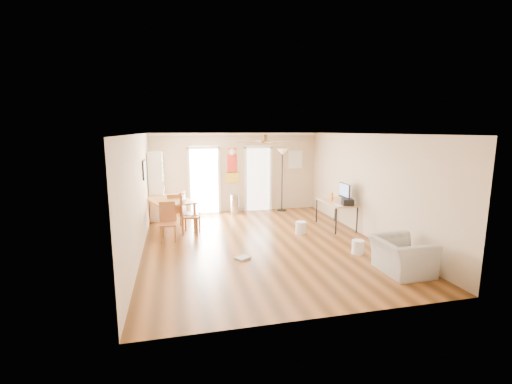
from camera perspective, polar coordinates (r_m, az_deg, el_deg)
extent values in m
plane|color=brown|center=(8.50, 0.94, -8.34)|extent=(7.00, 7.00, 0.00)
cube|color=red|center=(11.51, -3.91, 4.36)|extent=(0.46, 0.03, 1.10)
cube|color=white|center=(12.03, 6.41, 5.29)|extent=(0.50, 0.04, 0.60)
cube|color=black|center=(9.30, -17.78, 3.50)|extent=(0.04, 0.66, 0.48)
cylinder|color=#B5B4B7|center=(11.38, -3.47, -1.99)|extent=(0.37, 0.37, 0.63)
cube|color=silver|center=(9.45, 13.35, -2.12)|extent=(0.20, 0.42, 0.02)
cube|color=black|center=(9.55, 14.71, -1.59)|extent=(0.35, 0.38, 0.17)
cylinder|color=orange|center=(10.03, 12.29, -0.76)|extent=(0.09, 0.09, 0.23)
cylinder|color=silver|center=(9.31, 7.31, -5.77)|extent=(0.32, 0.32, 0.32)
cylinder|color=white|center=(8.09, 16.29, -8.60)|extent=(0.27, 0.27, 0.30)
cube|color=#A6A7A1|center=(7.52, -2.18, -10.70)|extent=(0.36, 0.34, 0.04)
imported|color=#A8A8A3|center=(7.27, 22.65, -9.58)|extent=(0.91, 1.04, 0.67)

